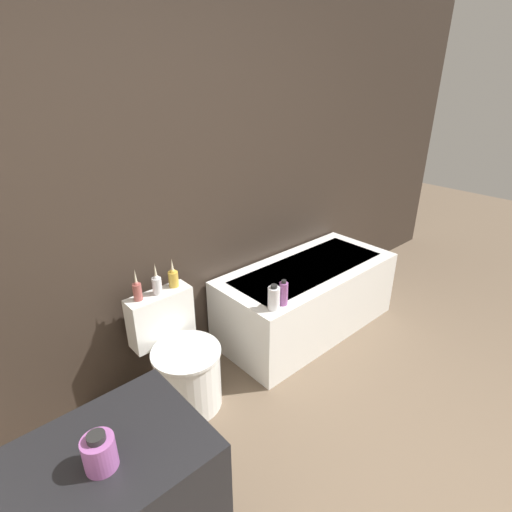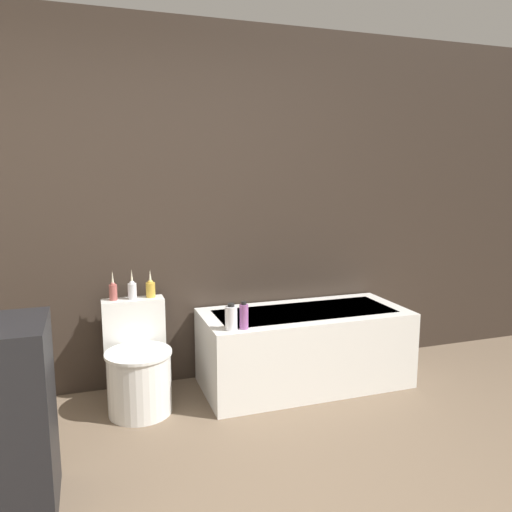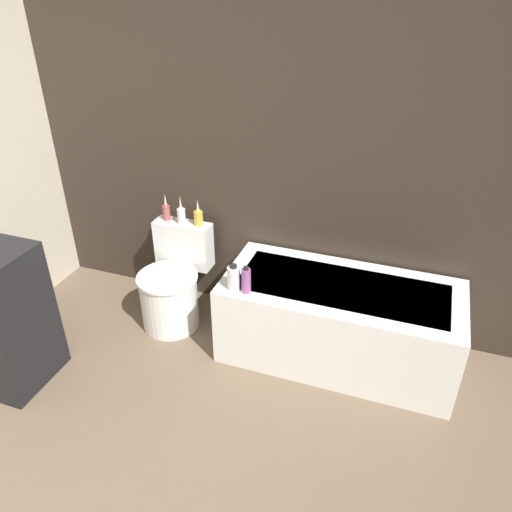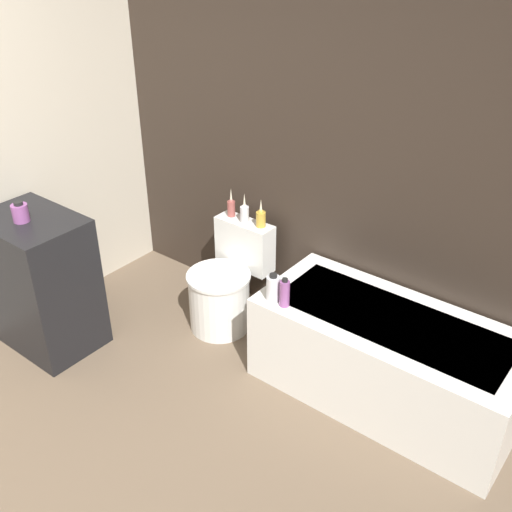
{
  "view_description": "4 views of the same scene",
  "coord_description": "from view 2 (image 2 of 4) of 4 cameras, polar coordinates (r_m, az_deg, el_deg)",
  "views": [
    {
      "loc": [
        -1.44,
        -0.07,
        1.95
      ],
      "look_at": [
        -0.04,
        1.49,
        0.98
      ],
      "focal_mm": 28.0,
      "sensor_mm": 36.0,
      "label": 1
    },
    {
      "loc": [
        -0.72,
        -1.46,
        1.55
      ],
      "look_at": [
        0.27,
        1.45,
        1.03
      ],
      "focal_mm": 35.0,
      "sensor_mm": 36.0,
      "label": 2
    },
    {
      "loc": [
        1.09,
        -0.85,
        2.3
      ],
      "look_at": [
        0.23,
        1.59,
        0.76
      ],
      "focal_mm": 35.0,
      "sensor_mm": 36.0,
      "label": 3
    },
    {
      "loc": [
        1.78,
        -0.79,
        2.51
      ],
      "look_at": [
        0.01,
        1.47,
        0.82
      ],
      "focal_mm": 42.0,
      "sensor_mm": 36.0,
      "label": 4
    }
  ],
  "objects": [
    {
      "name": "shampoo_bottle_short",
      "position": [
        3.22,
        -1.39,
        -6.9
      ],
      "size": [
        0.06,
        0.06,
        0.18
      ],
      "color": "#8C4C8C",
      "rests_on": "bathtub"
    },
    {
      "name": "toilet",
      "position": [
        3.44,
        -13.32,
        -12.31
      ],
      "size": [
        0.43,
        0.56,
        0.69
      ],
      "color": "white",
      "rests_on": "ground"
    },
    {
      "name": "bathtub",
      "position": [
        3.74,
        5.53,
        -10.31
      ],
      "size": [
        1.49,
        0.68,
        0.55
      ],
      "color": "white",
      "rests_on": "ground"
    },
    {
      "name": "wall_back_tiled",
      "position": [
        3.67,
        -7.45,
        5.61
      ],
      "size": [
        6.4,
        0.06,
        2.6
      ],
      "color": "#332821",
      "rests_on": "ground_plane"
    },
    {
      "name": "vase_gold",
      "position": [
        3.5,
        -16.01,
        -3.78
      ],
      "size": [
        0.05,
        0.05,
        0.2
      ],
      "color": "#994C47",
      "rests_on": "toilet"
    },
    {
      "name": "vase_silver",
      "position": [
        3.5,
        -13.97,
        -3.69
      ],
      "size": [
        0.06,
        0.06,
        0.21
      ],
      "color": "silver",
      "rests_on": "toilet"
    },
    {
      "name": "vase_bronze",
      "position": [
        3.53,
        -11.96,
        -3.57
      ],
      "size": [
        0.06,
        0.06,
        0.19
      ],
      "color": "gold",
      "rests_on": "toilet"
    },
    {
      "name": "shampoo_bottle_tall",
      "position": [
        3.2,
        -2.85,
        -7.06
      ],
      "size": [
        0.08,
        0.08,
        0.17
      ],
      "color": "silver",
      "rests_on": "bathtub"
    }
  ]
}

